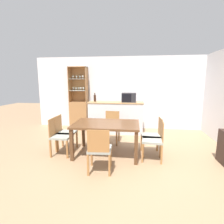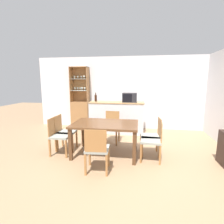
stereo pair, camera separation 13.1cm
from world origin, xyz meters
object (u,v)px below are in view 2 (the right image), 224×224
dining_table (105,127)px  dining_chair_side_left_near (59,135)px  dining_chair_head_far (111,127)px  dining_chair_side_right_near (153,140)px  wine_bottle (96,98)px  dining_chair_side_left_far (65,132)px  dining_chair_head_near (97,149)px  dining_chair_side_right_far (152,136)px  display_cabinet (81,110)px  microwave (130,98)px

dining_table → dining_chair_side_left_near: (-1.07, -0.15, -0.22)m
dining_chair_side_left_near → dining_chair_head_far: bearing=130.9°
dining_chair_side_right_near → wine_bottle: 2.70m
dining_chair_side_left_far → dining_chair_side_left_near: bearing=-0.9°
dining_chair_side_right_near → dining_chair_side_left_near: bearing=94.0°
dining_table → dining_chair_head_near: 0.85m
dining_chair_side_right_far → dining_chair_side_right_near: bearing=176.0°
display_cabinet → dining_chair_head_near: bearing=-65.9°
display_cabinet → microwave: (1.83, -0.50, 0.52)m
dining_chair_side_right_far → wine_bottle: bearing=42.8°
display_cabinet → wine_bottle: 1.00m
display_cabinet → dining_chair_head_far: 2.03m
dining_chair_side_left_near → dining_table: bearing=96.7°
dining_chair_head_far → dining_chair_side_left_near: bearing=45.6°
dining_chair_side_right_near → wine_bottle: size_ratio=2.99×
dining_chair_side_left_far → dining_chair_head_far: (1.07, 0.67, 0.00)m
dining_chair_side_right_near → microwave: 2.16m
dining_table → dining_chair_side_left_far: size_ratio=1.71×
dining_chair_side_left_near → dining_chair_side_right_near: (2.14, -0.00, 0.00)m
microwave → dining_chair_side_left_far: bearing=-132.6°
display_cabinet → microwave: display_cabinet is taller
display_cabinet → dining_chair_side_left_near: 2.46m
dining_chair_head_far → dining_chair_side_right_far: bearing=151.5°
display_cabinet → dining_chair_side_right_near: bearing=-44.8°
dining_chair_side_right_far → microwave: size_ratio=1.91×
microwave → wine_bottle: microwave is taller
dining_chair_side_right_far → dining_chair_head_near: (-1.06, -0.97, 0.00)m
dining_table → dining_chair_side_left_near: dining_chair_side_left_near is taller
dining_chair_side_left_far → dining_chair_head_far: same height
dining_chair_side_left_near → wine_bottle: (0.39, 1.94, 0.70)m
dining_chair_head_near → microwave: size_ratio=1.91×
dining_table → microwave: microwave is taller
display_cabinet → dining_table: size_ratio=1.48×
dining_chair_side_right_near → display_cabinet: bearing=49.3°
dining_chair_head_near → dining_chair_side_left_near: bearing=143.5°
dining_chair_head_near → wine_bottle: size_ratio=2.99×
dining_chair_side_left_far → microwave: size_ratio=1.91×
dining_table → dining_chair_side_right_far: size_ratio=1.71×
dining_chair_head_near → microwave: (0.44, 2.61, 0.73)m
dining_table → dining_chair_side_left_far: dining_chair_side_left_far is taller
dining_chair_side_left_near → dining_chair_head_far: (1.07, 0.97, 0.00)m
dining_table → microwave: bearing=76.1°
display_cabinet → dining_chair_head_far: display_cabinet is taller
dining_chair_side_left_near → microwave: microwave is taller
dining_chair_head_far → microwave: size_ratio=1.91×
dining_chair_side_left_near → dining_chair_side_right_near: 2.14m
dining_chair_side_left_far → dining_chair_head_near: (1.07, -0.96, 0.00)m
dining_table → dining_chair_side_left_far: 1.10m
display_cabinet → wine_bottle: display_cabinet is taller
microwave → dining_chair_head_far: bearing=-114.3°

